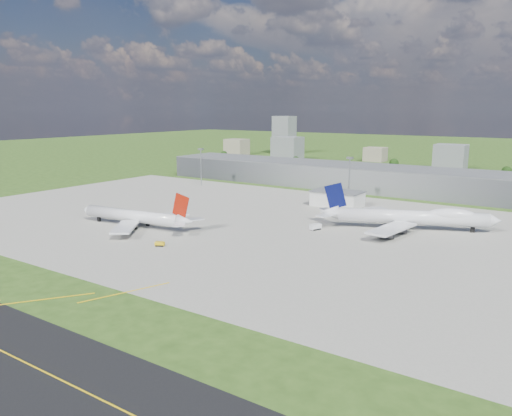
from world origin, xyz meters
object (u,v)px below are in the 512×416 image
Objects in this scene: airliner_red_twin at (136,217)px; airliner_blue_quad at (411,217)px; van_white_near at (315,227)px; tug_yellow at (160,244)px.

airliner_blue_quad reaches higher than airliner_red_twin.
van_white_near is at bearing -167.22° from airliner_blue_quad.
airliner_red_twin is 15.49× the size of tug_yellow.
van_white_near is (-34.64, -24.39, -4.25)m from airliner_blue_quad.
tug_yellow is 0.71× the size of van_white_near.
airliner_blue_quad is 109.68m from tug_yellow.
tug_yellow is at bearing -153.78° from airliner_blue_quad.
van_white_near is at bearing -156.14° from airliner_red_twin.
van_white_near is (69.90, 40.17, -3.32)m from airliner_red_twin.
airliner_red_twin is 36.77m from tug_yellow.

